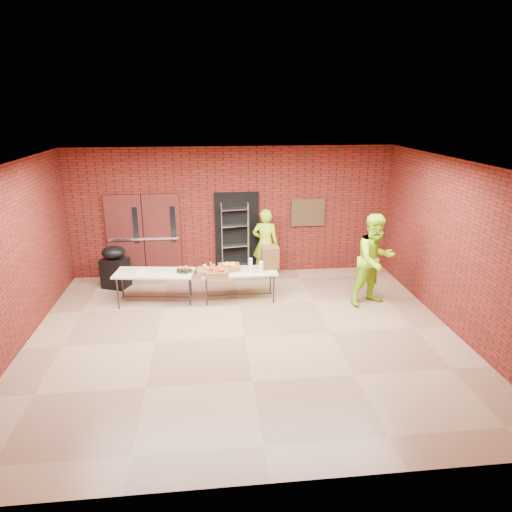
{
  "coord_description": "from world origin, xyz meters",
  "views": [
    {
      "loc": [
        -0.61,
        -7.61,
        4.15
      ],
      "look_at": [
        0.36,
        1.4,
        1.13
      ],
      "focal_mm": 32.0,
      "sensor_mm": 36.0,
      "label": 1
    }
  ],
  "objects_px": {
    "coffee_dispenser": "(270,257)",
    "volunteer_woman": "(265,244)",
    "wire_rack": "(235,240)",
    "volunteer_man": "(375,260)",
    "table_right": "(239,273)",
    "covered_grill": "(115,267)",
    "table_left": "(154,275)"
  },
  "relations": [
    {
      "from": "coffee_dispenser",
      "to": "volunteer_woman",
      "type": "relative_size",
      "value": 0.28
    },
    {
      "from": "wire_rack",
      "to": "table_right",
      "type": "height_order",
      "value": "wire_rack"
    },
    {
      "from": "volunteer_man",
      "to": "coffee_dispenser",
      "type": "bearing_deg",
      "value": 143.94
    },
    {
      "from": "covered_grill",
      "to": "coffee_dispenser",
      "type": "bearing_deg",
      "value": 8.71
    },
    {
      "from": "wire_rack",
      "to": "volunteer_woman",
      "type": "bearing_deg",
      "value": -25.16
    },
    {
      "from": "coffee_dispenser",
      "to": "covered_grill",
      "type": "height_order",
      "value": "coffee_dispenser"
    },
    {
      "from": "coffee_dispenser",
      "to": "volunteer_woman",
      "type": "height_order",
      "value": "volunteer_woman"
    },
    {
      "from": "wire_rack",
      "to": "table_right",
      "type": "xyz_separation_m",
      "value": [
        -0.01,
        -1.56,
        -0.31
      ]
    },
    {
      "from": "table_left",
      "to": "table_right",
      "type": "bearing_deg",
      "value": 5.83
    },
    {
      "from": "wire_rack",
      "to": "coffee_dispenser",
      "type": "relative_size",
      "value": 3.77
    },
    {
      "from": "wire_rack",
      "to": "volunteer_man",
      "type": "height_order",
      "value": "volunteer_man"
    },
    {
      "from": "table_left",
      "to": "covered_grill",
      "type": "xyz_separation_m",
      "value": [
        -1.03,
        0.99,
        -0.13
      ]
    },
    {
      "from": "table_left",
      "to": "volunteer_man",
      "type": "height_order",
      "value": "volunteer_man"
    },
    {
      "from": "covered_grill",
      "to": "volunteer_man",
      "type": "height_order",
      "value": "volunteer_man"
    },
    {
      "from": "table_right",
      "to": "coffee_dispenser",
      "type": "bearing_deg",
      "value": 9.94
    },
    {
      "from": "table_left",
      "to": "coffee_dispenser",
      "type": "height_order",
      "value": "coffee_dispenser"
    },
    {
      "from": "table_left",
      "to": "volunteer_woman",
      "type": "relative_size",
      "value": 1.02
    },
    {
      "from": "volunteer_woman",
      "to": "volunteer_man",
      "type": "xyz_separation_m",
      "value": [
        2.12,
        -1.86,
        0.13
      ]
    },
    {
      "from": "table_left",
      "to": "volunteer_man",
      "type": "bearing_deg",
      "value": 0.64
    },
    {
      "from": "table_left",
      "to": "table_right",
      "type": "distance_m",
      "value": 1.84
    },
    {
      "from": "volunteer_man",
      "to": "table_right",
      "type": "bearing_deg",
      "value": 150.37
    },
    {
      "from": "table_right",
      "to": "volunteer_woman",
      "type": "xyz_separation_m",
      "value": [
        0.74,
        1.34,
        0.25
      ]
    },
    {
      "from": "coffee_dispenser",
      "to": "covered_grill",
      "type": "bearing_deg",
      "value": 165.57
    },
    {
      "from": "table_right",
      "to": "coffee_dispenser",
      "type": "relative_size",
      "value": 3.35
    },
    {
      "from": "coffee_dispenser",
      "to": "covered_grill",
      "type": "xyz_separation_m",
      "value": [
        -3.56,
        0.92,
        -0.41
      ]
    },
    {
      "from": "volunteer_woman",
      "to": "table_left",
      "type": "bearing_deg",
      "value": 39.1
    },
    {
      "from": "coffee_dispenser",
      "to": "volunteer_woman",
      "type": "xyz_separation_m",
      "value": [
        0.05,
        1.21,
        -0.05
      ]
    },
    {
      "from": "wire_rack",
      "to": "covered_grill",
      "type": "relative_size",
      "value": 1.83
    },
    {
      "from": "wire_rack",
      "to": "volunteer_woman",
      "type": "relative_size",
      "value": 1.07
    },
    {
      "from": "wire_rack",
      "to": "coffee_dispenser",
      "type": "xyz_separation_m",
      "value": [
        0.68,
        -1.43,
        -0.01
      ]
    },
    {
      "from": "volunteer_woman",
      "to": "volunteer_man",
      "type": "distance_m",
      "value": 2.82
    },
    {
      "from": "wire_rack",
      "to": "table_left",
      "type": "distance_m",
      "value": 2.41
    }
  ]
}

